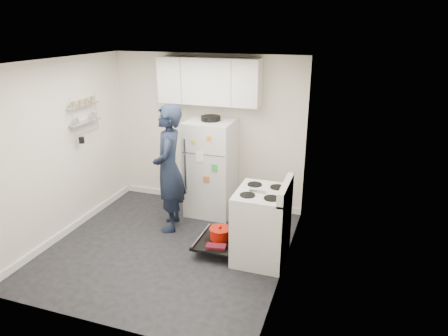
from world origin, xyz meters
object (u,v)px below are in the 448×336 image
(refrigerator, at_px, (211,167))
(open_oven_door, at_px, (219,237))
(person, at_px, (169,169))
(electric_range, at_px, (261,226))

(refrigerator, bearing_deg, open_oven_door, -65.16)
(open_oven_door, bearing_deg, person, 156.80)
(refrigerator, bearing_deg, person, -119.81)
(person, bearing_deg, refrigerator, 132.40)
(open_oven_door, distance_m, person, 1.23)
(electric_range, relative_size, person, 0.59)
(electric_range, bearing_deg, refrigerator, 134.50)
(electric_range, relative_size, refrigerator, 0.69)
(refrigerator, height_order, person, person)
(electric_range, height_order, refrigerator, refrigerator)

